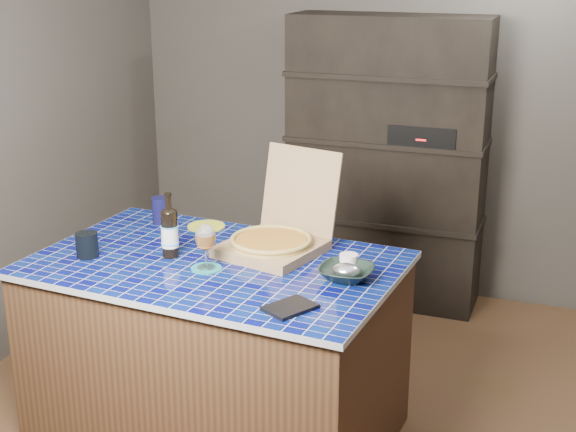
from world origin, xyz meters
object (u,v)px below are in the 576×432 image
at_px(pizza_box, 274,239).
at_px(bowl, 346,273).
at_px(wine_glass, 205,238).
at_px(dvd_case, 290,307).
at_px(kitchen_island, 218,350).
at_px(mead_bottle, 170,232).

height_order(pizza_box, bowl, pizza_box).
distance_m(wine_glass, dvd_case, 0.56).
distance_m(kitchen_island, pizza_box, 0.57).
bearing_deg(pizza_box, kitchen_island, -120.93).
height_order(mead_bottle, bowl, mead_bottle).
bearing_deg(kitchen_island, bowl, 4.83).
xyz_separation_m(pizza_box, dvd_case, (0.28, -0.55, -0.05)).
height_order(kitchen_island, bowl, bowl).
height_order(kitchen_island, pizza_box, pizza_box).
height_order(wine_glass, dvd_case, wine_glass).
xyz_separation_m(pizza_box, mead_bottle, (-0.41, -0.22, 0.05)).
xyz_separation_m(pizza_box, wine_glass, (-0.20, -0.30, 0.08)).
distance_m(pizza_box, bowl, 0.44).
bearing_deg(mead_bottle, dvd_case, -25.98).
height_order(kitchen_island, dvd_case, dvd_case).
distance_m(mead_bottle, dvd_case, 0.77).
relative_size(pizza_box, mead_bottle, 1.91).
relative_size(wine_glass, bowl, 0.88).
xyz_separation_m(dvd_case, bowl, (0.11, 0.36, 0.02)).
bearing_deg(bowl, kitchen_island, -179.13).
bearing_deg(mead_bottle, kitchen_island, 3.43).
height_order(pizza_box, dvd_case, pizza_box).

